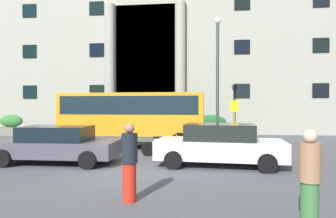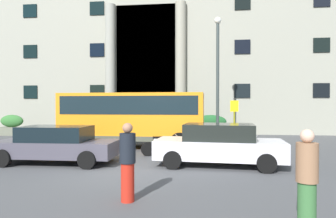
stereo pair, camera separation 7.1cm
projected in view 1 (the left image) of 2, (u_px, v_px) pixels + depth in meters
ground_plane at (122, 173)px, 9.81m from camera, size 80.00×64.00×0.12m
office_building_facade at (173, 48)px, 27.08m from camera, size 41.08×9.65×14.55m
orange_minibus at (133, 115)px, 15.35m from camera, size 7.17×2.78×2.75m
bus_stop_sign at (234, 117)px, 16.47m from camera, size 0.44×0.08×2.41m
hedge_planter_west at (91, 126)px, 20.59m from camera, size 1.67×0.84×1.57m
hedge_planter_entrance_right at (162, 126)px, 20.46m from camera, size 1.76×0.76×1.54m
hedge_planter_far_east at (210, 126)px, 20.26m from camera, size 2.19×0.73×1.50m
hedge_planter_far_west at (11, 125)px, 21.51m from camera, size 1.78×0.76×1.46m
white_taxi_kerbside at (57, 144)px, 11.18m from camera, size 4.49×2.02×1.38m
parked_hatchback_near at (220, 144)px, 10.76m from camera, size 4.59×2.33×1.49m
motorcycle_near_kerb at (78, 144)px, 13.20m from camera, size 1.85×0.76×0.89m
motorcycle_far_end at (163, 145)px, 12.84m from camera, size 1.88×0.68×0.89m
scooter_by_planter at (242, 146)px, 12.57m from camera, size 1.87×0.76×0.89m
pedestrian_woman_dark_dress at (310, 180)px, 5.11m from camera, size 0.36×0.36×1.75m
pedestrian_woman_with_bag at (129, 162)px, 6.74m from camera, size 0.36×0.36×1.76m
lamppost_plaza_centre at (218, 69)px, 17.57m from camera, size 0.40×0.40×7.27m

